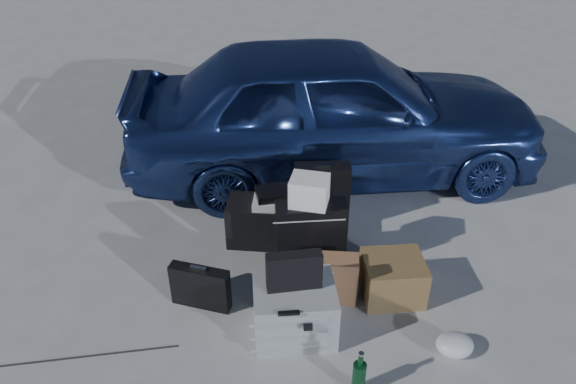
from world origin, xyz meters
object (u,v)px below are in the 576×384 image
object	(u,v)px
cardboard_box	(393,278)
pelican_case	(294,310)
briefcase	(200,287)
suitcase_left	(322,196)
duffel_bag	(274,223)
green_bottle	(359,373)
car	(334,109)
suitcase_right	(310,239)

from	to	relation	value
cardboard_box	pelican_case	bearing A→B (deg)	-144.50
pelican_case	briefcase	size ratio (longest dim) A/B	1.25
suitcase_left	duffel_bag	xyz separation A→B (m)	(-0.37, -0.29, -0.11)
pelican_case	briefcase	bearing A→B (deg)	154.08
briefcase	green_bottle	xyz separation A→B (m)	(1.20, -0.58, -0.00)
suitcase_left	pelican_case	bearing A→B (deg)	-102.77
briefcase	green_bottle	distance (m)	1.33
suitcase_left	car	bearing A→B (deg)	79.19
pelican_case	suitcase_right	xyz separation A→B (m)	(0.02, 0.65, 0.12)
cardboard_box	duffel_bag	bearing A→B (deg)	152.88
briefcase	duffel_bag	distance (m)	0.94
briefcase	suitcase_right	xyz separation A→B (m)	(0.75, 0.51, 0.15)
car	duffel_bag	bearing A→B (deg)	148.99
suitcase_right	cardboard_box	xyz separation A→B (m)	(0.65, -0.17, -0.16)
car	pelican_case	world-z (taller)	car
suitcase_left	suitcase_right	size ratio (longest dim) A/B	0.95
car	briefcase	distance (m)	2.33
briefcase	cardboard_box	distance (m)	1.44
duffel_bag	pelican_case	bearing A→B (deg)	-75.29
pelican_case	car	bearing A→B (deg)	74.52
car	cardboard_box	size ratio (longest dim) A/B	9.13
duffel_bag	green_bottle	size ratio (longest dim) A/B	2.29
pelican_case	green_bottle	size ratio (longest dim) A/B	1.65
car	green_bottle	xyz separation A→B (m)	(0.44, -2.72, -0.52)
green_bottle	suitcase_left	bearing A→B (deg)	104.15
suitcase_right	duffel_bag	xyz separation A→B (m)	(-0.36, 0.34, -0.13)
suitcase_right	briefcase	bearing A→B (deg)	-160.17
suitcase_left	duffel_bag	distance (m)	0.49
car	pelican_case	bearing A→B (deg)	164.05
suitcase_right	green_bottle	world-z (taller)	suitcase_right
briefcase	car	bearing A→B (deg)	77.01
suitcase_left	cardboard_box	distance (m)	1.04
car	suitcase_left	bearing A→B (deg)	165.16
pelican_case	cardboard_box	distance (m)	0.83
pelican_case	green_bottle	distance (m)	0.65
suitcase_right	cardboard_box	world-z (taller)	suitcase_right
suitcase_left	duffel_bag	size ratio (longest dim) A/B	0.79
pelican_case	suitcase_right	distance (m)	0.67
duffel_bag	green_bottle	world-z (taller)	duffel_bag
car	briefcase	world-z (taller)	car
briefcase	suitcase_left	xyz separation A→B (m)	(0.76, 1.14, 0.13)
duffel_bag	briefcase	bearing A→B (deg)	-118.46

